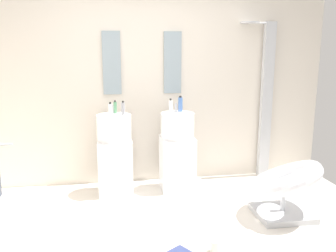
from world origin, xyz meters
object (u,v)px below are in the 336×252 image
at_px(soap_bottle_white, 171,107).
at_px(soap_bottle_grey, 123,108).
at_px(pedestal_sink_left, 115,154).
at_px(lounge_chair, 284,184).
at_px(pedestal_sink_right, 177,151).
at_px(soap_bottle_blue, 180,104).
at_px(coffee_mug, 215,246).
at_px(shower_column, 265,97).
at_px(soap_bottle_clear, 110,110).
at_px(soap_bottle_green, 115,107).

relative_size(soap_bottle_white, soap_bottle_grey, 1.12).
distance_m(pedestal_sink_left, lounge_chair, 1.94).
relative_size(pedestal_sink_right, lounge_chair, 0.96).
xyz_separation_m(soap_bottle_blue, soap_bottle_grey, (-0.70, -0.12, -0.01)).
bearing_deg(coffee_mug, soap_bottle_grey, 115.17).
xyz_separation_m(shower_column, soap_bottle_white, (-1.33, -0.34, -0.04)).
distance_m(soap_bottle_clear, soap_bottle_white, 0.70).
relative_size(shower_column, soap_bottle_clear, 12.50).
relative_size(shower_column, soap_bottle_white, 11.27).
relative_size(shower_column, soap_bottle_green, 13.07).
bearing_deg(shower_column, soap_bottle_green, -174.30).
bearing_deg(soap_bottle_grey, pedestal_sink_right, 1.30).
bearing_deg(shower_column, soap_bottle_clear, -169.11).
xyz_separation_m(pedestal_sink_left, soap_bottle_clear, (-0.04, -0.10, 0.55)).
bearing_deg(lounge_chair, shower_column, 76.14).
distance_m(pedestal_sink_left, soap_bottle_clear, 0.56).
height_order(lounge_chair, soap_bottle_grey, soap_bottle_grey).
relative_size(soap_bottle_clear, soap_bottle_blue, 0.85).
relative_size(pedestal_sink_left, coffee_mug, 10.10).
xyz_separation_m(pedestal_sink_left, pedestal_sink_right, (0.76, 0.00, 0.00)).
xyz_separation_m(shower_column, soap_bottle_grey, (-1.89, -0.31, -0.05)).
height_order(pedestal_sink_left, soap_bottle_grey, soap_bottle_grey).
distance_m(soap_bottle_white, soap_bottle_green, 0.66).
xyz_separation_m(soap_bottle_white, soap_bottle_green, (-0.64, 0.14, -0.01)).
relative_size(pedestal_sink_left, pedestal_sink_right, 1.00).
height_order(pedestal_sink_right, soap_bottle_green, soap_bottle_green).
height_order(pedestal_sink_right, shower_column, shower_column).
distance_m(shower_column, soap_bottle_green, 1.99).
xyz_separation_m(pedestal_sink_left, soap_bottle_green, (0.02, 0.10, 0.55)).
relative_size(soap_bottle_white, soap_bottle_blue, 0.95).
height_order(pedestal_sink_right, soap_bottle_clear, soap_bottle_clear).
bearing_deg(pedestal_sink_right, pedestal_sink_left, 180.00).
xyz_separation_m(pedestal_sink_left, shower_column, (2.00, 0.29, 0.60)).
bearing_deg(soap_bottle_clear, shower_column, 10.89).
bearing_deg(coffee_mug, pedestal_sink_left, 118.34).
relative_size(pedestal_sink_right, soap_bottle_green, 6.74).
relative_size(soap_bottle_clear, soap_bottle_white, 0.90).
relative_size(pedestal_sink_right, soap_bottle_clear, 6.45).
relative_size(coffee_mug, soap_bottle_clear, 0.64).
distance_m(pedestal_sink_right, lounge_chair, 1.33).
height_order(pedestal_sink_left, soap_bottle_blue, soap_bottle_blue).
bearing_deg(soap_bottle_grey, soap_bottle_blue, 9.61).
height_order(pedestal_sink_right, lounge_chair, pedestal_sink_right).
height_order(lounge_chair, soap_bottle_green, soap_bottle_green).
height_order(pedestal_sink_left, coffee_mug, pedestal_sink_left).
relative_size(pedestal_sink_left, soap_bottle_clear, 6.45).
height_order(soap_bottle_clear, soap_bottle_green, soap_bottle_clear).
height_order(soap_bottle_clear, soap_bottle_grey, same).
distance_m(shower_column, soap_bottle_blue, 1.20).
relative_size(soap_bottle_green, soap_bottle_grey, 0.96).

